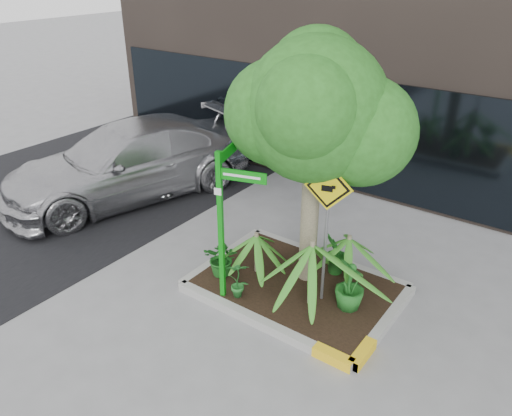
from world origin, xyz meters
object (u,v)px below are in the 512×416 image
Objects in this scene: cattle_sign at (327,212)px; tree at (316,110)px; parked_car at (129,161)px; street_sign_post at (225,213)px.

tree is at bearing 124.04° from cattle_sign.
parked_car is 2.22× the size of street_sign_post.
tree is 5.69m from parked_car.
tree is 1.60× the size of street_sign_post.
cattle_sign is at bearing 13.47° from street_sign_post.
cattle_sign is at bearing -39.46° from tree.
parked_car is 5.89m from cattle_sign.
parked_car is (-5.20, 0.68, -2.22)m from tree.
cattle_sign is (1.31, 0.77, 0.10)m from street_sign_post.
street_sign_post is at bearing -4.62° from parked_car.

